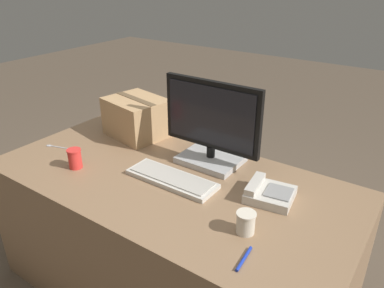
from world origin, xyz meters
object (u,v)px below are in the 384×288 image
object	(u,v)px
monitor	(211,128)
desk_phone	(269,193)
paper_cup_left	(75,158)
spoon	(55,147)
keyboard	(172,179)
paper_cup_right	(246,223)
cardboard_box	(137,117)
pen_marker	(244,259)

from	to	relation	value
monitor	desk_phone	distance (m)	0.45
paper_cup_left	spoon	bearing A→B (deg)	162.59
keyboard	paper_cup_left	size ratio (longest dim) A/B	4.45
keyboard	paper_cup_right	xyz separation A→B (m)	(0.47, -0.14, 0.03)
desk_phone	paper_cup_right	xyz separation A→B (m)	(0.03, -0.27, 0.02)
monitor	paper_cup_left	xyz separation A→B (m)	(-0.53, -0.44, -0.14)
paper_cup_left	spoon	world-z (taller)	paper_cup_left
spoon	keyboard	bearing A→B (deg)	169.81
cardboard_box	paper_cup_right	bearing A→B (deg)	-25.14
keyboard	desk_phone	world-z (taller)	desk_phone
desk_phone	paper_cup_left	size ratio (longest dim) A/B	2.18
paper_cup_right	cardboard_box	size ratio (longest dim) A/B	0.23
spoon	pen_marker	bearing A→B (deg)	155.19
paper_cup_right	pen_marker	distance (m)	0.16
spoon	pen_marker	world-z (taller)	pen_marker
paper_cup_left	desk_phone	bearing A→B (deg)	18.16
paper_cup_right	spoon	world-z (taller)	paper_cup_right
keyboard	desk_phone	xyz separation A→B (m)	(0.44, 0.13, 0.01)
keyboard	cardboard_box	world-z (taller)	cardboard_box
monitor	desk_phone	world-z (taller)	monitor
paper_cup_left	cardboard_box	bearing A→B (deg)	92.42
paper_cup_right	pen_marker	bearing A→B (deg)	-63.94
keyboard	pen_marker	world-z (taller)	keyboard
paper_cup_right	spoon	size ratio (longest dim) A/B	0.52
spoon	paper_cup_right	bearing A→B (deg)	161.09
monitor	paper_cup_left	world-z (taller)	monitor
paper_cup_left	paper_cup_right	size ratio (longest dim) A/B	1.15
cardboard_box	pen_marker	world-z (taller)	cardboard_box
keyboard	paper_cup_left	world-z (taller)	paper_cup_left
paper_cup_left	spoon	size ratio (longest dim) A/B	0.60
desk_phone	paper_cup_right	size ratio (longest dim) A/B	2.51
cardboard_box	paper_cup_left	bearing A→B (deg)	-87.58
monitor	pen_marker	size ratio (longest dim) A/B	4.07
cardboard_box	spoon	bearing A→B (deg)	-123.92
pen_marker	keyboard	bearing A→B (deg)	-122.94
cardboard_box	pen_marker	xyz separation A→B (m)	(1.04, -0.59, -0.11)
desk_phone	spoon	world-z (taller)	desk_phone
cardboard_box	desk_phone	bearing A→B (deg)	-11.22
cardboard_box	pen_marker	bearing A→B (deg)	-29.79
cardboard_box	keyboard	bearing A→B (deg)	-32.16
paper_cup_right	pen_marker	xyz separation A→B (m)	(0.07, -0.14, -0.04)
monitor	keyboard	world-z (taller)	monitor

